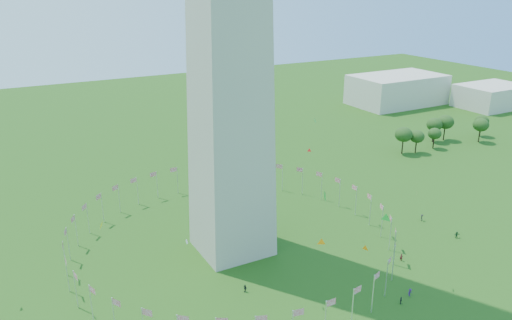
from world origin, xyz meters
The scene contains 6 objects.
flag_ring centered at (0.00, 50.00, 4.50)m, with size 80.24×80.24×9.00m.
gov_building_east_a centered at (150.00, 150.00, 8.00)m, with size 50.00×30.00×16.00m, color beige.
gov_building_east_b centered at (190.00, 120.00, 6.00)m, with size 35.00×25.00×12.00m, color beige.
crowd centered at (16.02, 7.09, 0.87)m, with size 94.18×56.46×1.96m.
kites_aloft centered at (11.62, 21.95, 20.08)m, with size 110.48×72.97×35.20m.
tree_line_east centered at (114.25, 85.48, 4.99)m, with size 53.54×15.96×10.74m.
Camera 1 is at (-48.57, -52.11, 64.76)m, focal length 35.00 mm.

